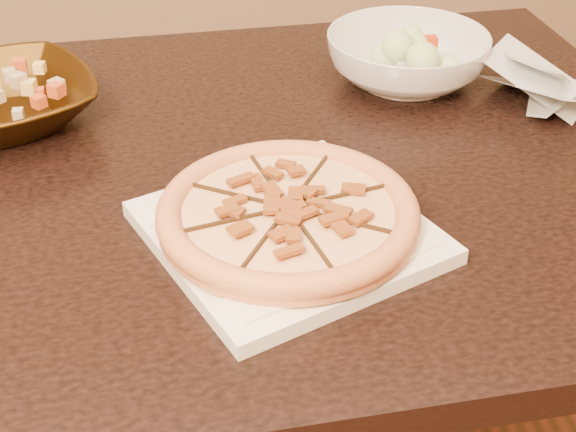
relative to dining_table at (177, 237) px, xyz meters
name	(u,v)px	position (x,y,z in m)	size (l,w,h in m)	color
dining_table	(177,237)	(0.00, 0.00, 0.00)	(1.38, 0.94, 0.75)	black
plate	(288,231)	(0.12, -0.17, 0.12)	(0.35, 0.35, 0.02)	white
pizza	(288,213)	(0.12, -0.17, 0.14)	(0.28, 0.28, 0.03)	#DE8156
salad_bowl	(407,58)	(0.35, 0.20, 0.14)	(0.24, 0.24, 0.07)	white
salad	(409,23)	(0.35, 0.20, 0.20)	(0.09, 0.13, 0.04)	#D1EC9B
cling_film	(543,81)	(0.53, 0.12, 0.13)	(0.16, 0.13, 0.05)	silver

